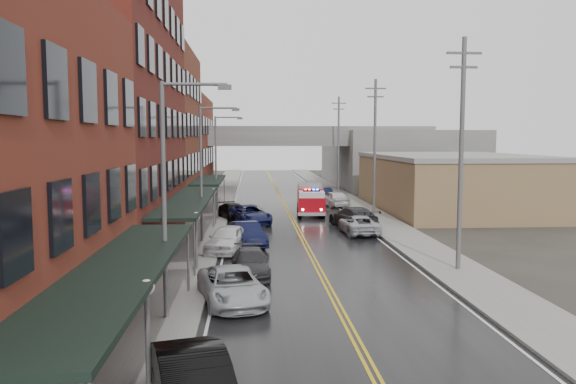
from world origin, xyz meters
TOP-DOWN VIEW (x-y plane):
  - road at (0.00, 30.00)m, footprint 11.00×160.00m
  - sidewalk_left at (-7.30, 30.00)m, footprint 3.00×160.00m
  - sidewalk_right at (7.30, 30.00)m, footprint 3.00×160.00m
  - curb_left at (-5.65, 30.00)m, footprint 0.30×160.00m
  - curb_right at (5.65, 30.00)m, footprint 0.30×160.00m
  - brick_building_b at (-13.30, 23.00)m, footprint 9.00×20.00m
  - brick_building_c at (-13.30, 40.50)m, footprint 9.00×15.00m
  - brick_building_far at (-13.30, 58.00)m, footprint 9.00×20.00m
  - tan_building at (16.00, 40.00)m, footprint 14.00×22.00m
  - right_far_block at (18.00, 70.00)m, footprint 18.00×30.00m
  - awning_0 at (-7.49, 4.00)m, footprint 2.60×16.00m
  - awning_1 at (-7.49, 23.00)m, footprint 2.60×18.00m
  - awning_2 at (-7.49, 40.50)m, footprint 2.60×13.00m
  - globe_lamp_0 at (-6.40, 2.00)m, footprint 0.44×0.44m
  - globe_lamp_1 at (-6.40, 16.00)m, footprint 0.44×0.44m
  - globe_lamp_2 at (-6.40, 30.00)m, footprint 0.44×0.44m
  - street_lamp_0 at (-6.55, 8.00)m, footprint 2.64×0.22m
  - street_lamp_1 at (-6.55, 24.00)m, footprint 2.64×0.22m
  - street_lamp_2 at (-6.55, 40.00)m, footprint 2.64×0.22m
  - utility_pole_0 at (7.20, 15.00)m, footprint 1.80×0.24m
  - utility_pole_1 at (7.20, 35.00)m, footprint 1.80×0.24m
  - utility_pole_2 at (7.20, 55.00)m, footprint 1.80×0.24m
  - overpass at (0.00, 62.00)m, footprint 40.00×10.00m
  - fire_truck at (1.92, 37.79)m, footprint 3.38×7.54m
  - parked_car_left_2 at (-4.37, 10.18)m, footprint 3.49×5.65m
  - parked_car_left_3 at (-3.60, 14.86)m, footprint 2.07×4.66m
  - parked_car_left_4 at (-5.00, 20.85)m, footprint 2.98×5.13m
  - parked_car_left_5 at (-3.80, 22.80)m, footprint 2.76×4.88m
  - parked_car_left_6 at (-3.60, 32.29)m, footprint 3.95×5.96m
  - parked_car_left_7 at (-5.00, 34.80)m, footprint 3.40×5.10m
  - parked_car_right_0 at (4.25, 26.79)m, footprint 2.53×5.09m
  - parked_car_right_1 at (4.42, 29.80)m, footprint 3.58×6.06m
  - parked_car_right_2 at (5.00, 43.46)m, footprint 2.84×5.09m
  - parked_car_right_3 at (4.28, 47.87)m, footprint 2.10×4.96m

SIDE VIEW (x-z plane):
  - road at x=0.00m, z-range 0.00..0.02m
  - sidewalk_left at x=-7.30m, z-range 0.00..0.15m
  - sidewalk_right at x=7.30m, z-range 0.00..0.15m
  - curb_left at x=-5.65m, z-range 0.00..0.15m
  - curb_right at x=5.65m, z-range 0.00..0.15m
  - parked_car_left_3 at x=-3.60m, z-range 0.00..1.33m
  - parked_car_left_7 at x=-5.00m, z-range 0.00..1.37m
  - parked_car_right_0 at x=4.25m, z-range 0.00..1.39m
  - parked_car_left_2 at x=-4.37m, z-range 0.00..1.46m
  - parked_car_left_6 at x=-3.60m, z-range 0.00..1.52m
  - parked_car_left_5 at x=-3.80m, z-range 0.00..1.52m
  - parked_car_right_3 at x=4.28m, z-range 0.00..1.59m
  - parked_car_right_2 at x=5.00m, z-range 0.00..1.64m
  - parked_car_left_4 at x=-5.00m, z-range 0.00..1.64m
  - parked_car_right_1 at x=4.42m, z-range 0.00..1.65m
  - fire_truck at x=1.92m, z-range 0.11..2.81m
  - globe_lamp_0 at x=-6.40m, z-range 0.75..3.87m
  - globe_lamp_1 at x=-6.40m, z-range 0.75..3.87m
  - globe_lamp_2 at x=-6.40m, z-range 0.75..3.87m
  - tan_building at x=16.00m, z-range 0.00..5.00m
  - awning_2 at x=-7.49m, z-range 1.44..4.53m
  - awning_0 at x=-7.49m, z-range 1.44..4.53m
  - awning_1 at x=-7.49m, z-range 1.44..4.53m
  - right_far_block at x=18.00m, z-range 0.00..8.00m
  - street_lamp_0 at x=-6.55m, z-range 0.69..9.69m
  - street_lamp_1 at x=-6.55m, z-range 0.69..9.69m
  - street_lamp_2 at x=-6.55m, z-range 0.69..9.69m
  - overpass at x=0.00m, z-range 2.24..9.74m
  - brick_building_far at x=-13.30m, z-range 0.00..12.00m
  - utility_pole_0 at x=7.20m, z-range 0.31..12.31m
  - utility_pole_1 at x=7.20m, z-range 0.31..12.31m
  - utility_pole_2 at x=7.20m, z-range 0.31..12.31m
  - brick_building_c at x=-13.30m, z-range 0.00..15.00m
  - brick_building_b at x=-13.30m, z-range 0.00..18.00m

